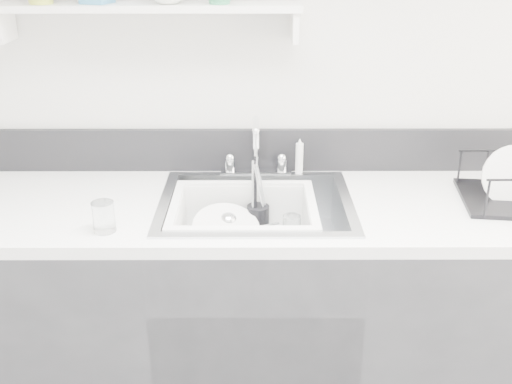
{
  "coord_description": "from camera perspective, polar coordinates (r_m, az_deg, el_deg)",
  "views": [
    {
      "loc": [
        -0.0,
        -0.62,
        1.74
      ],
      "look_at": [
        0.0,
        1.14,
        0.98
      ],
      "focal_mm": 42.0,
      "sensor_mm": 36.0,
      "label": 1
    }
  ],
  "objects": [
    {
      "name": "faucet",
      "position": [
        2.19,
        -0.02,
        3.07
      ],
      "size": [
        0.26,
        0.18,
        0.23
      ],
      "color": "silver",
      "rests_on": "counter_run"
    },
    {
      "name": "plate_stack",
      "position": [
        2.04,
        -2.6,
        -4.25
      ],
      "size": [
        0.28,
        0.27,
        0.11
      ],
      "rotation": [
        0.0,
        0.0,
        0.08
      ],
      "color": "white",
      "rests_on": "wash_tub"
    },
    {
      "name": "bowl_small",
      "position": [
        1.98,
        1.97,
        -5.58
      ],
      "size": [
        0.14,
        0.14,
        0.03
      ],
      "primitive_type": "imported",
      "rotation": [
        0.0,
        0.0,
        0.41
      ],
      "color": "white",
      "rests_on": "wash_tub"
    },
    {
      "name": "wall_shelf",
      "position": [
        2.08,
        -10.13,
        16.72
      ],
      "size": [
        1.0,
        0.16,
        0.12
      ],
      "color": "silver",
      "rests_on": "room_shell"
    },
    {
      "name": "tumbler_in_tub",
      "position": [
        2.06,
        3.41,
        -3.42
      ],
      "size": [
        0.07,
        0.07,
        0.09
      ],
      "primitive_type": "cylinder",
      "rotation": [
        0.0,
        0.0,
        0.06
      ],
      "color": "white",
      "rests_on": "wash_tub"
    },
    {
      "name": "counter_run",
      "position": [
        2.22,
        -0.0,
        -11.91
      ],
      "size": [
        3.2,
        0.62,
        0.92
      ],
      "color": "#2A2A2E",
      "rests_on": "ground"
    },
    {
      "name": "sink",
      "position": [
        2.03,
        -0.0,
        -3.33
      ],
      "size": [
        0.64,
        0.52,
        0.2
      ],
      "primitive_type": null,
      "color": "silver",
      "rests_on": "counter_run"
    },
    {
      "name": "tumbler_counter",
      "position": [
        1.84,
        -14.31,
        -2.31
      ],
      "size": [
        0.09,
        0.09,
        0.09
      ],
      "primitive_type": "cylinder",
      "rotation": [
        0.0,
        0.0,
        0.42
      ],
      "color": "white",
      "rests_on": "counter_run"
    },
    {
      "name": "utensil_cup",
      "position": [
        2.11,
        0.18,
        -2.36
      ],
      "size": [
        0.08,
        0.08,
        0.27
      ],
      "rotation": [
        0.0,
        0.0,
        -0.42
      ],
      "color": "black",
      "rests_on": "wash_tub"
    },
    {
      "name": "backsplash",
      "position": [
        2.23,
        -0.02,
        4.02
      ],
      "size": [
        3.2,
        0.02,
        0.16
      ],
      "primitive_type": "cube",
      "color": "black",
      "rests_on": "counter_run"
    },
    {
      "name": "wash_tub",
      "position": [
        1.99,
        -1.19,
        -3.37
      ],
      "size": [
        0.49,
        0.4,
        0.19
      ],
      "primitive_type": null,
      "rotation": [
        0.0,
        0.0,
        -0.03
      ],
      "color": "white",
      "rests_on": "sink"
    },
    {
      "name": "ladle",
      "position": [
        2.03,
        -1.23,
        -3.99
      ],
      "size": [
        0.28,
        0.26,
        0.08
      ],
      "primitive_type": null,
      "rotation": [
        0.0,
        0.0,
        -0.72
      ],
      "color": "silver",
      "rests_on": "wash_tub"
    },
    {
      "name": "side_sprayer",
      "position": [
        2.2,
        4.15,
        3.39
      ],
      "size": [
        0.03,
        0.03,
        0.14
      ],
      "primitive_type": "cylinder",
      "color": "white",
      "rests_on": "counter_run"
    }
  ]
}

